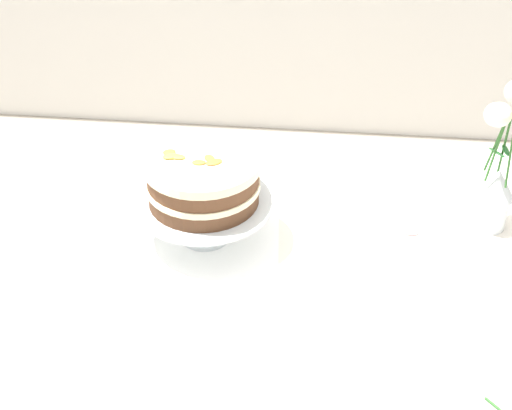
# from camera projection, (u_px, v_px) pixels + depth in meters

# --- Properties ---
(dining_table) EXTENTS (1.40, 1.00, 0.74)m
(dining_table) POSITION_uv_depth(u_px,v_px,m) (289.00, 296.00, 1.59)
(dining_table) COLOR white
(dining_table) RESTS_ON ground
(linen_napkin) EXTENTS (0.34, 0.34, 0.00)m
(linen_napkin) POSITION_uv_depth(u_px,v_px,m) (206.00, 237.00, 1.62)
(linen_napkin) COLOR white
(linen_napkin) RESTS_ON dining_table
(cake_stand) EXTENTS (0.29, 0.29, 0.10)m
(cake_stand) POSITION_uv_depth(u_px,v_px,m) (204.00, 206.00, 1.57)
(cake_stand) COLOR silver
(cake_stand) RESTS_ON linen_napkin
(layer_cake) EXTENTS (0.24, 0.24, 0.11)m
(layer_cake) POSITION_uv_depth(u_px,v_px,m) (203.00, 180.00, 1.53)
(layer_cake) COLOR brown
(layer_cake) RESTS_ON cake_stand
(flower_vase) EXTENTS (0.12, 0.11, 0.35)m
(flower_vase) POSITION_uv_depth(u_px,v_px,m) (500.00, 166.00, 1.56)
(flower_vase) COLOR silver
(flower_vase) RESTS_ON dining_table
(loose_petal_0) EXTENTS (0.04, 0.03, 0.01)m
(loose_petal_0) POSITION_uv_depth(u_px,v_px,m) (411.00, 232.00, 1.63)
(loose_petal_0) COLOR pink
(loose_petal_0) RESTS_ON dining_table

